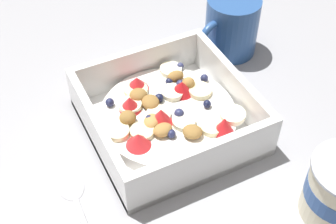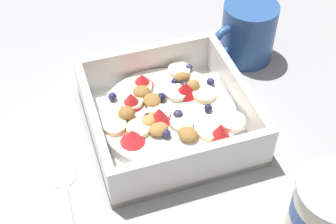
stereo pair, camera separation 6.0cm
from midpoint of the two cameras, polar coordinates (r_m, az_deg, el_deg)
ground_plane at (r=0.63m, az=-2.54°, el=-0.93°), size 2.40×2.40×0.00m
fruit_bowl at (r=0.61m, az=-2.92°, el=-0.64°), size 0.20×0.20×0.06m
spoon at (r=0.56m, az=-14.14°, el=-10.56°), size 0.03×0.17×0.01m
coffee_mug at (r=0.72m, az=5.25°, el=10.26°), size 0.11×0.08×0.09m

